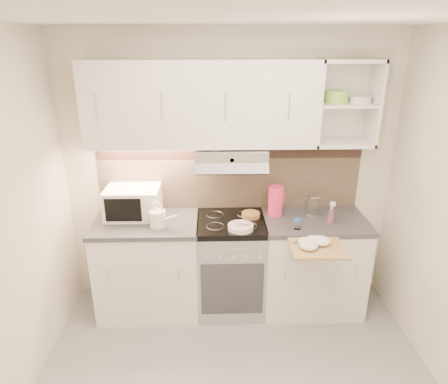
# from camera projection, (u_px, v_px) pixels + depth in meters

# --- Properties ---
(room_shell) EXTENTS (3.04, 2.84, 2.52)m
(room_shell) POSITION_uv_depth(u_px,v_px,m) (237.00, 167.00, 2.58)
(room_shell) COLOR silver
(room_shell) RESTS_ON ground
(base_cabinet_left) EXTENTS (0.90, 0.60, 0.86)m
(base_cabinet_left) POSITION_uv_depth(u_px,v_px,m) (149.00, 267.00, 3.67)
(base_cabinet_left) COLOR white
(base_cabinet_left) RESTS_ON ground
(worktop_left) EXTENTS (0.92, 0.62, 0.04)m
(worktop_left) POSITION_uv_depth(u_px,v_px,m) (146.00, 223.00, 3.51)
(worktop_left) COLOR #47474C
(worktop_left) RESTS_ON base_cabinet_left
(base_cabinet_right) EXTENTS (0.90, 0.60, 0.86)m
(base_cabinet_right) POSITION_uv_depth(u_px,v_px,m) (311.00, 265.00, 3.71)
(base_cabinet_right) COLOR white
(base_cabinet_right) RESTS_ON ground
(worktop_right) EXTENTS (0.92, 0.62, 0.04)m
(worktop_right) POSITION_uv_depth(u_px,v_px,m) (315.00, 221.00, 3.55)
(worktop_right) COLOR #47474C
(worktop_right) RESTS_ON base_cabinet_right
(electric_range) EXTENTS (0.60, 0.60, 0.90)m
(electric_range) POSITION_uv_depth(u_px,v_px,m) (231.00, 264.00, 3.68)
(electric_range) COLOR #B7B7BC
(electric_range) RESTS_ON ground
(microwave) EXTENTS (0.48, 0.37, 0.27)m
(microwave) POSITION_uv_depth(u_px,v_px,m) (133.00, 202.00, 3.56)
(microwave) COLOR white
(microwave) RESTS_ON worktop_left
(watering_can) EXTENTS (0.26, 0.16, 0.23)m
(watering_can) POSITION_uv_depth(u_px,v_px,m) (158.00, 218.00, 3.37)
(watering_can) COLOR white
(watering_can) RESTS_ON worktop_left
(plate_stack) EXTENTS (0.21, 0.21, 0.05)m
(plate_stack) POSITION_uv_depth(u_px,v_px,m) (241.00, 227.00, 3.35)
(plate_stack) COLOR white
(plate_stack) RESTS_ON electric_range
(bread_loaf) EXTENTS (0.16, 0.16, 0.04)m
(bread_loaf) POSITION_uv_depth(u_px,v_px,m) (251.00, 215.00, 3.58)
(bread_loaf) COLOR olive
(bread_loaf) RESTS_ON electric_range
(pink_pitcher) EXTENTS (0.15, 0.14, 0.27)m
(pink_pitcher) POSITION_uv_depth(u_px,v_px,m) (276.00, 201.00, 3.59)
(pink_pitcher) COLOR #FF2F69
(pink_pitcher) RESTS_ON worktop_right
(glass_jar) EXTENTS (0.11, 0.11, 0.20)m
(glass_jar) POSITION_uv_depth(u_px,v_px,m) (313.00, 205.00, 3.58)
(glass_jar) COLOR silver
(glass_jar) RESTS_ON worktop_right
(spice_jar) EXTENTS (0.06, 0.06, 0.09)m
(spice_jar) POSITION_uv_depth(u_px,v_px,m) (297.00, 224.00, 3.35)
(spice_jar) COLOR white
(spice_jar) RESTS_ON worktop_right
(spray_bottle) EXTENTS (0.08, 0.08, 0.21)m
(spray_bottle) POSITION_uv_depth(u_px,v_px,m) (331.00, 214.00, 3.46)
(spray_bottle) COLOR pink
(spray_bottle) RESTS_ON worktop_right
(cutting_board) EXTENTS (0.43, 0.39, 0.02)m
(cutting_board) POSITION_uv_depth(u_px,v_px,m) (317.00, 247.00, 3.12)
(cutting_board) COLOR tan
(cutting_board) RESTS_ON base_cabinet_right
(dish_towel) EXTENTS (0.34, 0.32, 0.07)m
(dish_towel) POSITION_uv_depth(u_px,v_px,m) (313.00, 240.00, 3.13)
(dish_towel) COLOR white
(dish_towel) RESTS_ON cutting_board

